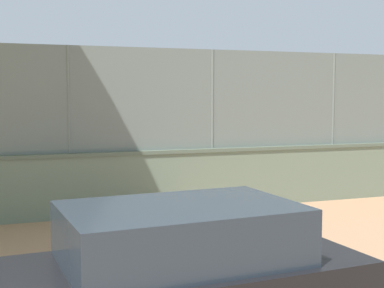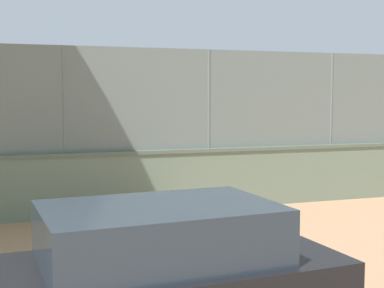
{
  "view_description": "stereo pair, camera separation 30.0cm",
  "coord_description": "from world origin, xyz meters",
  "px_view_note": "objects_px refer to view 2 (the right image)",
  "views": [
    {
      "loc": [
        5.53,
        23.79,
        2.57
      ],
      "look_at": [
        -0.56,
        7.72,
        1.06
      ],
      "focal_mm": 50.76,
      "sensor_mm": 36.0,
      "label": 1
    },
    {
      "loc": [
        5.25,
        23.89,
        2.57
      ],
      "look_at": [
        -0.56,
        7.72,
        1.06
      ],
      "focal_mm": 50.76,
      "sensor_mm": 36.0,
      "label": 2
    }
  ],
  "objects_px": {
    "player_foreground_swinging": "(248,137)",
    "sports_ball": "(231,168)",
    "parked_car_black": "(146,279)",
    "player_at_service_line": "(196,140)"
  },
  "relations": [
    {
      "from": "player_foreground_swinging",
      "to": "sports_ball",
      "type": "xyz_separation_m",
      "value": [
        2.25,
        3.26,
        -0.82
      ]
    },
    {
      "from": "player_foreground_swinging",
      "to": "parked_car_black",
      "type": "bearing_deg",
      "value": 61.09
    },
    {
      "from": "player_at_service_line",
      "to": "sports_ball",
      "type": "height_order",
      "value": "player_at_service_line"
    },
    {
      "from": "player_foreground_swinging",
      "to": "sports_ball",
      "type": "bearing_deg",
      "value": 55.35
    },
    {
      "from": "parked_car_black",
      "to": "player_foreground_swinging",
      "type": "bearing_deg",
      "value": -118.91
    },
    {
      "from": "player_at_service_line",
      "to": "player_foreground_swinging",
      "type": "height_order",
      "value": "player_at_service_line"
    },
    {
      "from": "sports_ball",
      "to": "parked_car_black",
      "type": "distance_m",
      "value": 14.08
    },
    {
      "from": "sports_ball",
      "to": "parked_car_black",
      "type": "relative_size",
      "value": 0.02
    },
    {
      "from": "player_at_service_line",
      "to": "parked_car_black",
      "type": "relative_size",
      "value": 0.36
    },
    {
      "from": "player_at_service_line",
      "to": "sports_ball",
      "type": "xyz_separation_m",
      "value": [
        -0.49,
        2.28,
        -0.83
      ]
    }
  ]
}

